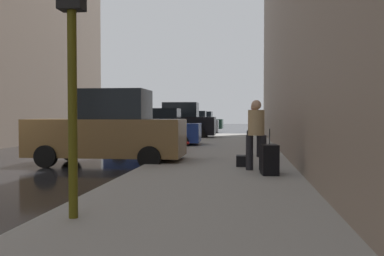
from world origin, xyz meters
The scene contains 12 objects.
sidewalk centered at (6.00, 0.00, 0.07)m, with size 4.00×40.00×0.15m, color gray.
parked_bronze_suv centered at (2.65, 1.54, 1.03)m, with size 4.62×2.10×2.25m.
parked_blue_sedan centered at (2.65, 8.17, 0.85)m, with size 4.26×2.18×1.79m.
parked_black_suv centered at (2.65, 14.97, 1.03)m, with size 4.62×2.10×2.25m.
parked_gray_coupe centered at (2.65, 21.16, 0.85)m, with size 4.25×2.15×1.79m.
parked_dark_green_sedan centered at (2.65, 27.15, 0.85)m, with size 4.23×2.12×1.79m.
fire_hydrant centered at (4.45, 4.85, 0.50)m, with size 0.42×0.22×0.70m.
traffic_light centered at (4.50, -5.52, 2.76)m, with size 0.32×0.32×3.60m.
pedestrian_in_tan_coat centered at (6.99, -0.33, 1.10)m, with size 0.51×0.42×1.71m.
pedestrian_in_red_jacket centered at (7.02, 2.92, 1.10)m, with size 0.52×0.46×1.71m.
rolling_suitcase centered at (7.27, -1.09, 0.49)m, with size 0.42×0.59×1.04m.
duffel_bag centered at (6.66, 0.43, 0.29)m, with size 0.32×0.44×0.28m.
Camera 1 is at (6.74, -10.85, 1.50)m, focal length 40.00 mm.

